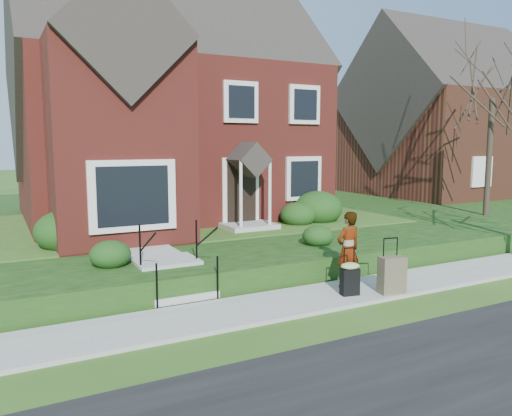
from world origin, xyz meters
TOP-DOWN VIEW (x-y plane):
  - ground at (0.00, 0.00)m, footprint 120.00×120.00m
  - sidewalk at (0.00, 0.00)m, footprint 60.00×1.60m
  - terrace at (4.00, 10.90)m, footprint 44.00×20.00m
  - walkway at (-2.50, 5.00)m, footprint 1.20×6.00m
  - main_house at (-0.21, 9.61)m, footprint 10.40×10.20m
  - neighbour_house at (16.00, 11.00)m, footprint 9.40×8.00m
  - front_steps at (-2.50, 1.84)m, footprint 1.40×2.02m
  - foundation_shrubs at (0.36, 5.11)m, footprint 9.95×4.54m
  - woman at (1.10, 0.27)m, footprint 0.66×0.46m
  - suitcase_black at (0.74, -0.26)m, footprint 0.48×0.42m
  - suitcase_olive at (1.64, -0.57)m, footprint 0.60×0.41m
  - tree_gap at (10.53, 3.98)m, footprint 4.78×4.78m

SIDE VIEW (x-z plane):
  - ground at x=0.00m, z-range 0.00..0.00m
  - sidewalk at x=0.00m, z-range 0.00..0.08m
  - terrace at x=4.00m, z-range 0.00..0.60m
  - front_steps at x=-2.50m, z-range -0.28..1.22m
  - suitcase_black at x=0.74m, z-range -0.04..0.99m
  - suitcase_olive at x=1.64m, z-range -0.12..1.09m
  - walkway at x=-2.50m, z-range 0.60..0.66m
  - woman at x=1.10m, z-range 0.08..1.80m
  - foundation_shrubs at x=0.36m, z-range 0.52..1.71m
  - neighbour_house at x=16.00m, z-range 0.65..9.85m
  - main_house at x=-0.21m, z-range 0.56..9.96m
  - tree_gap at x=10.53m, z-range 1.96..8.80m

